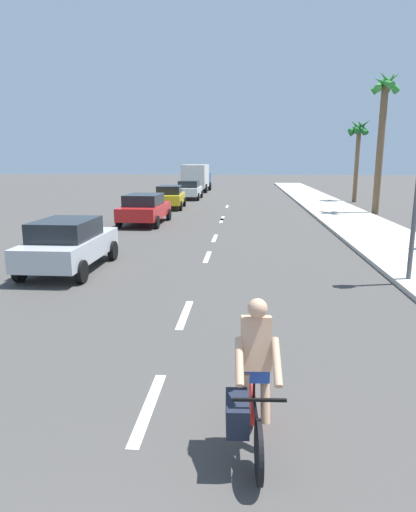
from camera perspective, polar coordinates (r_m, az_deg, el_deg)
name	(u,v)px	position (r m, az deg, el deg)	size (l,w,h in m)	color
ground_plane	(218,231)	(20.89, 1.27, 3.33)	(160.00, 160.00, 0.00)	#423F3D
sidewalk_strip	(360,225)	(23.56, 19.20, 3.86)	(3.60, 80.00, 0.14)	#B2ADA3
lane_stripe_1	(149,407)	(6.36, -7.74, -18.87)	(0.16, 1.80, 0.01)	white
lane_stripe_2	(185,314)	(9.63, -3.03, -7.58)	(0.16, 1.80, 0.01)	white
lane_stripe_3	(207,257)	(15.17, -0.09, -0.12)	(0.16, 1.80, 0.01)	white
lane_stripe_4	(215,238)	(18.82, 0.88, 2.34)	(0.16, 1.80, 0.01)	white
lane_stripe_5	(222,221)	(24.35, 1.78, 4.64)	(0.16, 1.80, 0.01)	white
lane_stripe_6	(222,218)	(25.27, 1.89, 4.92)	(0.16, 1.80, 0.01)	white
lane_stripe_7	(227,207)	(31.77, 2.50, 6.45)	(0.16, 1.80, 0.01)	white
cyclist	(252,384)	(5.14, 5.71, -16.27)	(0.64, 1.71, 1.82)	black
parked_car_silver	(69,243)	(13.85, -17.65, 1.61)	(1.96, 4.20, 1.57)	#B7BABF
parked_car_red	(145,208)	(23.14, -8.24, 6.20)	(2.15, 4.57, 1.57)	red
parked_car_yellow	(170,196)	(30.54, -4.99, 7.75)	(2.10, 4.25, 1.57)	gold
parked_car_white	(189,189)	(37.77, -2.45, 8.67)	(1.99, 4.31, 1.57)	white
delivery_truck	(196,177)	(46.79, -1.53, 10.21)	(2.81, 6.30, 2.80)	#23478C
palm_tree_far	(383,114)	(29.02, 21.83, 16.83)	(1.71, 1.79, 8.39)	brown
palm_tree_distant	(359,137)	(36.92, 19.02, 14.49)	(1.85, 1.90, 6.47)	brown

